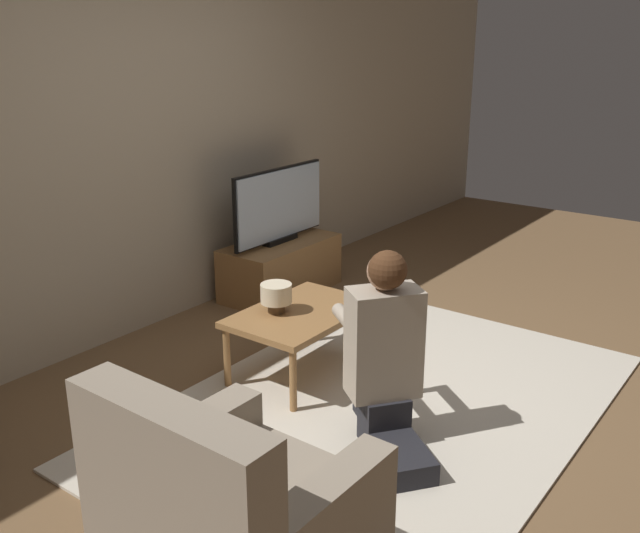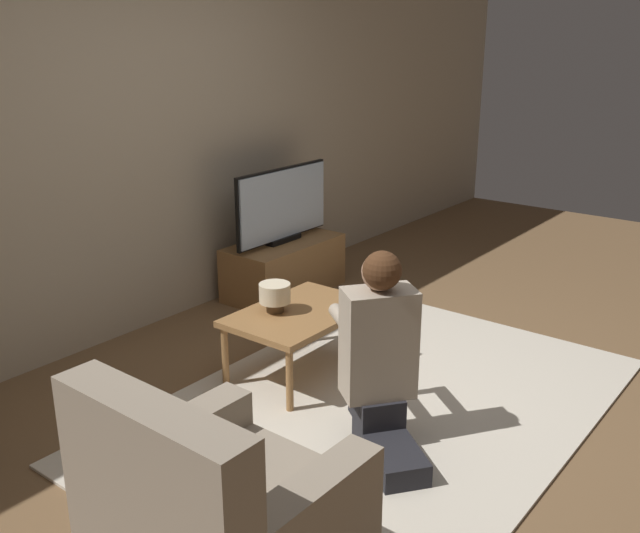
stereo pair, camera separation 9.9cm
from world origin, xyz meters
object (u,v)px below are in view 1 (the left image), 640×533
coffee_table (301,318)px  tv (279,205)px  table_lamp (276,295)px  person_kneeling (385,354)px

coffee_table → tv: bearing=44.6°
coffee_table → table_lamp: 0.20m
person_kneeling → table_lamp: bearing=-68.2°
tv → coffee_table: tv is taller
person_kneeling → tv: bearing=-89.9°
tv → table_lamp: bearing=-141.2°
coffee_table → person_kneeling: (-0.35, -0.78, 0.12)m
tv → person_kneeling: bearing=-127.4°
tv → table_lamp: 1.43m
tv → coffee_table: size_ratio=1.16×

